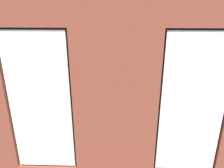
% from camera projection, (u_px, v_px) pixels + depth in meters
% --- Properties ---
extents(ground_plane, '(6.99, 6.11, 0.10)m').
position_uv_depth(ground_plane, '(117.00, 117.00, 6.22)').
color(ground_plane, brown).
extents(brick_wall_with_windows, '(6.39, 0.30, 3.52)m').
position_uv_depth(brick_wall_with_windows, '(115.00, 98.00, 3.08)').
color(brick_wall_with_windows, brown).
rests_on(brick_wall_with_windows, ground_plane).
extents(couch_by_window, '(1.81, 0.87, 0.80)m').
position_uv_depth(couch_by_window, '(82.00, 151.00, 4.22)').
color(couch_by_window, black).
rests_on(couch_by_window, ground_plane).
extents(couch_left, '(0.94, 1.82, 0.80)m').
position_uv_depth(couch_left, '(213.00, 113.00, 5.64)').
color(couch_left, black).
rests_on(couch_left, ground_plane).
extents(coffee_table, '(1.29, 0.87, 0.42)m').
position_uv_depth(coffee_table, '(103.00, 99.00, 6.35)').
color(coffee_table, olive).
rests_on(coffee_table, ground_plane).
extents(cup_ceramic, '(0.08, 0.08, 0.09)m').
position_uv_depth(cup_ceramic, '(103.00, 96.00, 6.31)').
color(cup_ceramic, '#B23D38').
rests_on(cup_ceramic, coffee_table).
extents(candle_jar, '(0.08, 0.08, 0.10)m').
position_uv_depth(candle_jar, '(106.00, 98.00, 6.19)').
color(candle_jar, '#B7333D').
rests_on(candle_jar, coffee_table).
extents(table_plant_small, '(0.17, 0.17, 0.27)m').
position_uv_depth(table_plant_small, '(115.00, 91.00, 6.41)').
color(table_plant_small, '#9E5638').
rests_on(table_plant_small, coffee_table).
extents(remote_silver, '(0.06, 0.17, 0.02)m').
position_uv_depth(remote_silver, '(89.00, 99.00, 6.21)').
color(remote_silver, '#B2B2B7').
rests_on(remote_silver, coffee_table).
extents(remote_black, '(0.17, 0.06, 0.02)m').
position_uv_depth(remote_black, '(98.00, 96.00, 6.43)').
color(remote_black, black).
rests_on(remote_black, coffee_table).
extents(media_console, '(1.05, 0.42, 0.45)m').
position_uv_depth(media_console, '(21.00, 103.00, 6.45)').
color(media_console, black).
rests_on(media_console, ground_plane).
extents(tv_flatscreen, '(1.19, 0.20, 0.82)m').
position_uv_depth(tv_flatscreen, '(18.00, 82.00, 6.22)').
color(tv_flatscreen, black).
rests_on(tv_flatscreen, media_console).
extents(potted_plant_mid_room_small, '(0.35, 0.35, 0.58)m').
position_uv_depth(potted_plant_mid_room_small, '(150.00, 88.00, 7.12)').
color(potted_plant_mid_room_small, gray).
rests_on(potted_plant_mid_room_small, ground_plane).
extents(potted_plant_by_left_couch, '(0.30, 0.30, 0.47)m').
position_uv_depth(potted_plant_by_left_couch, '(183.00, 92.00, 6.90)').
color(potted_plant_by_left_couch, brown).
rests_on(potted_plant_by_left_couch, ground_plane).
extents(potted_plant_foreground_right, '(0.90, 0.79, 1.20)m').
position_uv_depth(potted_plant_foreground_right, '(48.00, 74.00, 7.96)').
color(potted_plant_foreground_right, brown).
rests_on(potted_plant_foreground_right, ground_plane).
extents(potted_plant_near_tv, '(0.34, 0.34, 0.55)m').
position_uv_depth(potted_plant_near_tv, '(25.00, 116.00, 5.48)').
color(potted_plant_near_tv, gray).
rests_on(potted_plant_near_tv, ground_plane).
extents(potted_plant_corner_near_left, '(1.13, 1.06, 1.20)m').
position_uv_depth(potted_plant_corner_near_left, '(192.00, 71.00, 7.79)').
color(potted_plant_corner_near_left, '#9E5638').
rests_on(potted_plant_corner_near_left, ground_plane).
extents(potted_plant_between_couches, '(0.69, 0.69, 1.02)m').
position_uv_depth(potted_plant_between_couches, '(153.00, 135.00, 4.10)').
color(potted_plant_between_couches, beige).
rests_on(potted_plant_between_couches, ground_plane).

